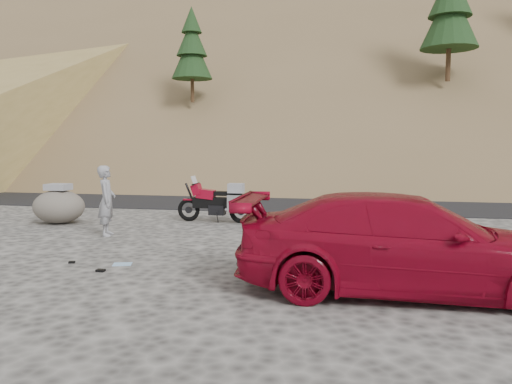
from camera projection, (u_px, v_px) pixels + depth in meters
ground at (162, 246)px, 10.39m from camera, size 140.00×140.00×0.00m
road at (251, 200)px, 19.17m from camera, size 120.00×7.00×0.05m
hillside at (317, 54)px, 49.25m from camera, size 120.00×73.00×46.72m
motorcycle at (218, 202)px, 13.55m from camera, size 2.14×0.62×1.27m
man at (108, 235)px, 11.60m from camera, size 0.56×0.69×1.63m
red_car at (405, 292)px, 7.14m from camera, size 4.89×2.08×1.40m
boulder at (59, 206)px, 13.35m from camera, size 1.61×1.45×1.08m
gear_white_cloth at (267, 261)px, 8.99m from camera, size 0.45×0.41×0.01m
gear_blue_mat at (310, 254)px, 9.19m from camera, size 0.50×0.49×0.20m
gear_bottle at (317, 256)px, 8.93m from camera, size 0.09×0.09×0.24m
gear_funnel at (354, 262)px, 8.59m from camera, size 0.17×0.17×0.18m
gear_glove_a at (101, 270)px, 8.29m from camera, size 0.14×0.10×0.04m
gear_glove_b at (72, 262)px, 8.88m from camera, size 0.13×0.11×0.04m
gear_blue_cloth at (122, 264)px, 8.78m from camera, size 0.38×0.32×0.01m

